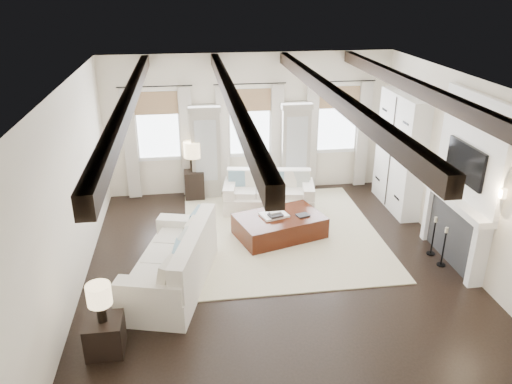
{
  "coord_description": "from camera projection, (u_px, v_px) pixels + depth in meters",
  "views": [
    {
      "loc": [
        -1.4,
        -7.2,
        4.66
      ],
      "look_at": [
        -0.25,
        0.9,
        1.15
      ],
      "focal_mm": 35.0,
      "sensor_mm": 36.0,
      "label": 1
    }
  ],
  "objects": [
    {
      "name": "sofa_back",
      "position": [
        269.0,
        194.0,
        10.86
      ],
      "size": [
        2.04,
        1.18,
        0.83
      ],
      "color": "white",
      "rests_on": "ground"
    },
    {
      "name": "sofa_left",
      "position": [
        175.0,
        264.0,
        8.06
      ],
      "size": [
        1.63,
        2.54,
        1.0
      ],
      "color": "white",
      "rests_on": "ground"
    },
    {
      "name": "ground",
      "position": [
        278.0,
        273.0,
        8.57
      ],
      "size": [
        7.5,
        7.5,
        0.0
      ],
      "primitive_type": "plane",
      "color": "black",
      "rests_on": "ground"
    },
    {
      "name": "room_shell",
      "position": [
        312.0,
        150.0,
        8.74
      ],
      "size": [
        6.54,
        7.54,
        3.22
      ],
      "color": "white",
      "rests_on": "ground"
    },
    {
      "name": "area_rug",
      "position": [
        282.0,
        233.0,
        9.9
      ],
      "size": [
        3.77,
        4.15,
        0.02
      ],
      "primitive_type": "cube",
      "color": "beige",
      "rests_on": "ground"
    },
    {
      "name": "candlestick_far",
      "position": [
        433.0,
        239.0,
        9.04
      ],
      "size": [
        0.15,
        0.15,
        0.75
      ],
      "color": "black",
      "rests_on": "ground"
    },
    {
      "name": "side_table_front",
      "position": [
        105.0,
        336.0,
        6.7
      ],
      "size": [
        0.49,
        0.49,
        0.49
      ],
      "primitive_type": "cube",
      "color": "black",
      "rests_on": "ground"
    },
    {
      "name": "book_upper",
      "position": [
        275.0,
        212.0,
        9.62
      ],
      "size": [
        0.26,
        0.23,
        0.03
      ],
      "primitive_type": "cube",
      "rotation": [
        0.0,
        0.0,
        0.3
      ],
      "color": "beige",
      "rests_on": "book_lower"
    },
    {
      "name": "book_loose",
      "position": [
        303.0,
        215.0,
        9.65
      ],
      "size": [
        0.28,
        0.24,
        0.03
      ],
      "primitive_type": "cube",
      "rotation": [
        0.0,
        0.0,
        0.3
      ],
      "color": "#262628",
      "rests_on": "ottoman"
    },
    {
      "name": "ottoman",
      "position": [
        279.0,
        226.0,
        9.72
      ],
      "size": [
        1.86,
        1.45,
        0.43
      ],
      "primitive_type": "cube",
      "rotation": [
        0.0,
        0.0,
        0.3
      ],
      "color": "black",
      "rests_on": "ground"
    },
    {
      "name": "side_table_back",
      "position": [
        194.0,
        184.0,
        11.4
      ],
      "size": [
        0.44,
        0.44,
        0.66
      ],
      "primitive_type": "cube",
      "color": "black",
      "rests_on": "ground"
    },
    {
      "name": "lamp_back",
      "position": [
        193.0,
        151.0,
        11.09
      ],
      "size": [
        0.4,
        0.4,
        0.68
      ],
      "color": "black",
      "rests_on": "side_table_back"
    },
    {
      "name": "lamp_front",
      "position": [
        99.0,
        297.0,
        6.45
      ],
      "size": [
        0.32,
        0.32,
        0.56
      ],
      "color": "black",
      "rests_on": "side_table_front"
    },
    {
      "name": "candlestick_near",
      "position": [
        443.0,
        250.0,
        8.69
      ],
      "size": [
        0.15,
        0.15,
        0.74
      ],
      "color": "black",
      "rests_on": "ground"
    },
    {
      "name": "tray",
      "position": [
        274.0,
        215.0,
        9.65
      ],
      "size": [
        0.59,
        0.51,
        0.04
      ],
      "primitive_type": "cube",
      "rotation": [
        0.0,
        0.0,
        0.3
      ],
      "color": "white",
      "rests_on": "ottoman"
    },
    {
      "name": "book_lower",
      "position": [
        276.0,
        215.0,
        9.55
      ],
      "size": [
        0.31,
        0.27,
        0.04
      ],
      "primitive_type": "cube",
      "rotation": [
        0.0,
        0.0,
        0.3
      ],
      "color": "#262628",
      "rests_on": "tray"
    }
  ]
}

